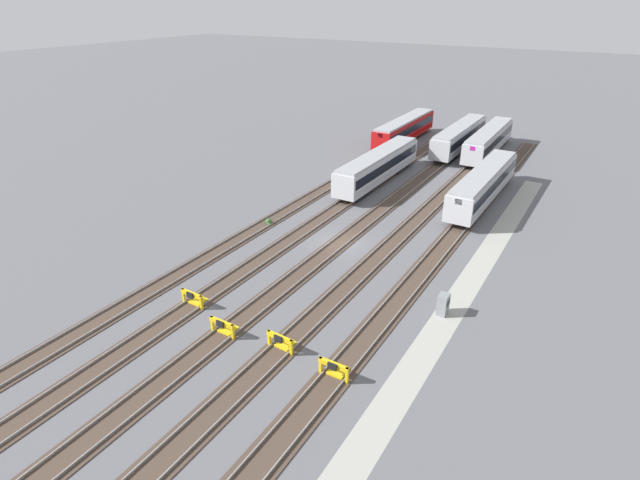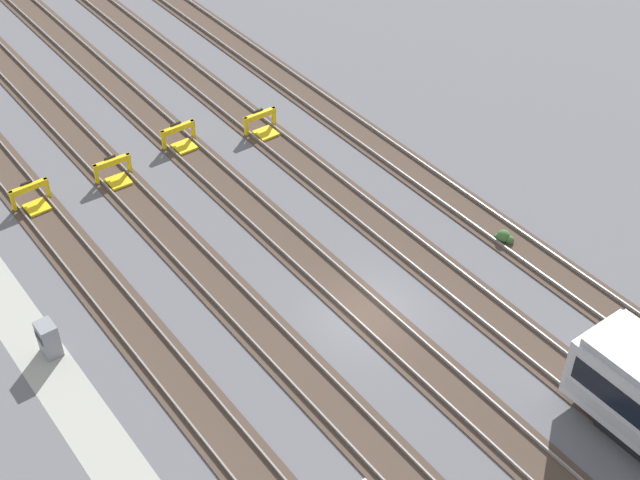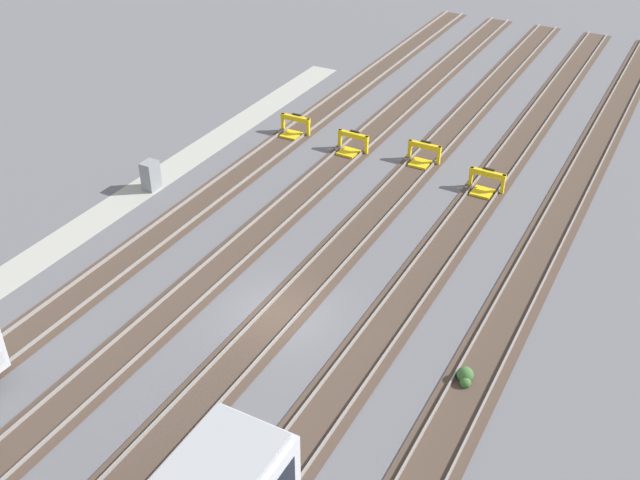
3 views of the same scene
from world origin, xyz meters
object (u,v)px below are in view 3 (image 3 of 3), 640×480
at_px(bumper_stop_middle_track, 422,155).
at_px(electrical_cabinet, 151,175).
at_px(bumper_stop_nearest_track, 294,127).
at_px(bumper_stop_near_inner_track, 351,144).
at_px(bumper_stop_far_inner_track, 485,183).
at_px(weed_clump, 465,376).

xyz_separation_m(bumper_stop_middle_track, electrical_cabinet, (9.82, -11.84, 0.29)).
bearing_deg(bumper_stop_nearest_track, bumper_stop_middle_track, 91.35).
relative_size(bumper_stop_nearest_track, bumper_stop_near_inner_track, 1.00).
relative_size(bumper_stop_nearest_track, bumper_stop_far_inner_track, 1.00).
xyz_separation_m(electrical_cabinet, weed_clump, (6.19, 19.98, -0.56)).
bearing_deg(electrical_cabinet, bumper_stop_near_inner_track, 140.24).
bearing_deg(bumper_stop_middle_track, bumper_stop_nearest_track, -88.65).
height_order(bumper_stop_near_inner_track, weed_clump, bumper_stop_near_inner_track).
bearing_deg(bumper_stop_nearest_track, electrical_cabinet, -19.29).
bearing_deg(electrical_cabinet, weed_clump, 72.79).
distance_m(bumper_stop_nearest_track, weed_clump, 22.94).
distance_m(bumper_stop_near_inner_track, bumper_stop_middle_track, 4.30).
bearing_deg(bumper_stop_middle_track, electrical_cabinet, -50.33).
distance_m(bumper_stop_nearest_track, electrical_cabinet, 10.19).
height_order(bumper_stop_near_inner_track, electrical_cabinet, electrical_cabinet).
relative_size(bumper_stop_nearest_track, bumper_stop_middle_track, 1.00).
relative_size(bumper_stop_middle_track, bumper_stop_far_inner_track, 1.00).
distance_m(bumper_stop_middle_track, weed_clump, 17.96).
bearing_deg(bumper_stop_nearest_track, bumper_stop_near_inner_track, 83.31).
distance_m(bumper_stop_near_inner_track, bumper_stop_far_inner_track, 8.53).
height_order(bumper_stop_middle_track, weed_clump, bumper_stop_middle_track).
bearing_deg(bumper_stop_middle_track, bumper_stop_far_inner_track, 69.83).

